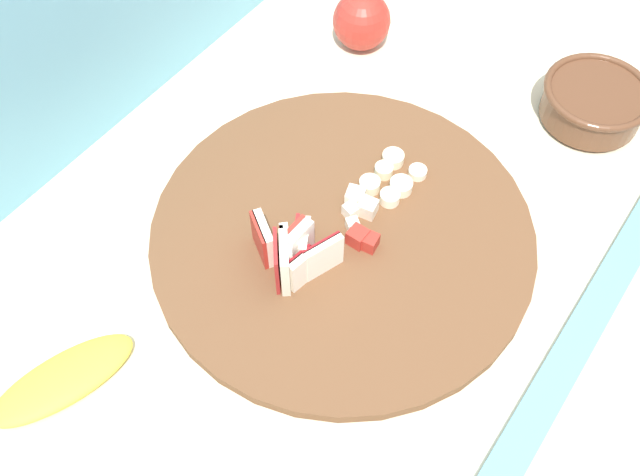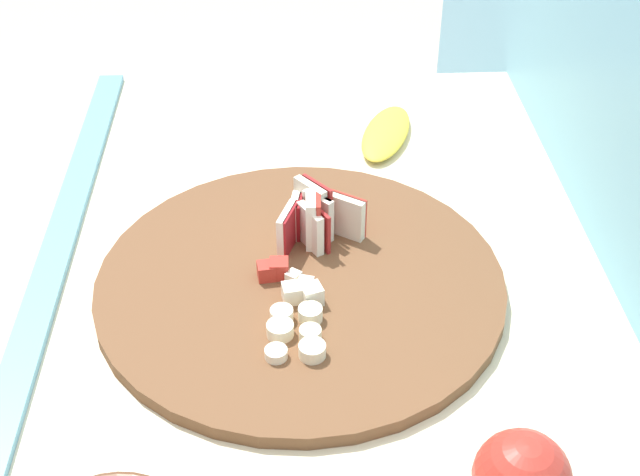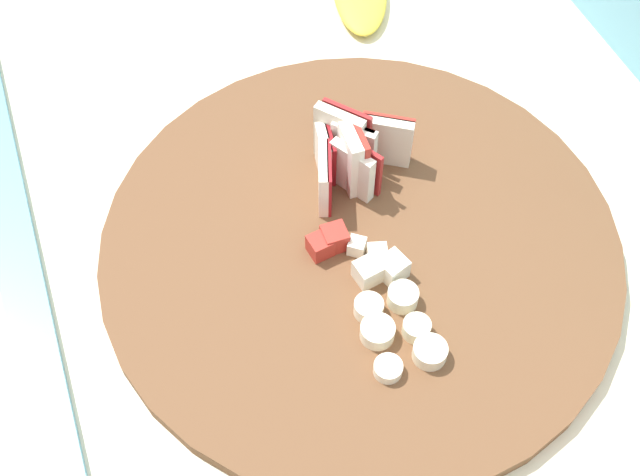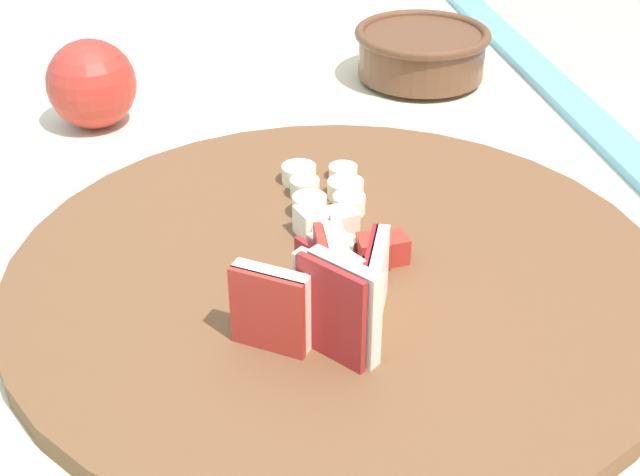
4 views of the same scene
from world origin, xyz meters
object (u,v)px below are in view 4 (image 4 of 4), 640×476
Objects in this scene: cutting_board at (339,275)px; apple_wedge_fan at (333,296)px; whole_apple at (92,84)px; banana_slice_rows at (324,190)px; apple_dice_pile at (348,236)px; ceramic_bowl at (422,51)px.

apple_wedge_fan reaches higher than cutting_board.
cutting_board is 0.35m from whole_apple.
apple_wedge_fan is at bearing 171.47° from banana_slice_rows.
whole_apple is (0.37, 0.16, -0.00)m from apple_wedge_fan.
banana_slice_rows is (0.17, -0.03, -0.02)m from apple_wedge_fan.
apple_dice_pile is at bearing -146.25° from whole_apple.
cutting_board is 4.33× the size of apple_wedge_fan.
banana_slice_rows is 0.57× the size of ceramic_bowl.
cutting_board is at bearing 156.06° from ceramic_bowl.
cutting_board is 5.50× the size of whole_apple.
banana_slice_rows is 0.27m from whole_apple.
ceramic_bowl is (0.35, -0.16, 0.02)m from cutting_board.
whole_apple is at bearing 22.90° from apple_wedge_fan.
banana_slice_rows is at bearing 149.97° from ceramic_bowl.
banana_slice_rows is (0.07, 0.00, -0.00)m from apple_dice_pile.
cutting_board is at bearing -149.58° from whole_apple.
apple_wedge_fan reaches higher than banana_slice_rows.
apple_wedge_fan is 0.75× the size of ceramic_bowl.
apple_wedge_fan is 1.32× the size of banana_slice_rows.
apple_dice_pile is 0.36m from ceramic_bowl.
apple_dice_pile is 0.52× the size of ceramic_bowl.
banana_slice_rows is 0.97× the size of whole_apple.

